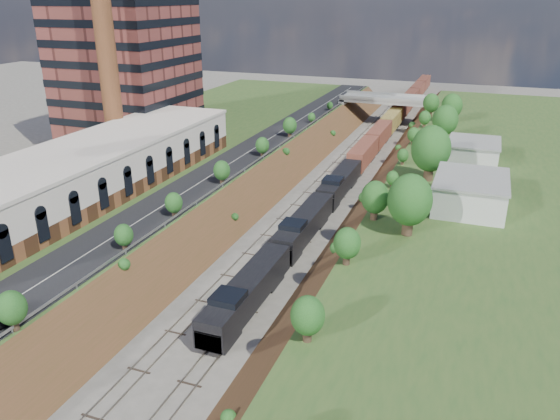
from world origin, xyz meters
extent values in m
cube|color=#335623|center=(-33.00, 60.00, 2.50)|extent=(44.00, 180.00, 5.00)
cube|color=#335623|center=(33.00, 60.00, 2.50)|extent=(44.00, 180.00, 5.00)
cube|color=brown|center=(-11.00, 60.00, 0.00)|extent=(10.00, 180.00, 10.00)
cube|color=brown|center=(11.00, 60.00, 0.00)|extent=(10.00, 180.00, 10.00)
cube|color=gray|center=(-2.60, 60.00, 0.09)|extent=(1.58, 180.00, 0.18)
cube|color=gray|center=(2.60, 60.00, 0.09)|extent=(1.58, 180.00, 0.18)
cube|color=black|center=(-15.50, 60.00, 5.05)|extent=(8.00, 180.00, 0.10)
cube|color=#99999E|center=(-11.40, 60.00, 5.55)|extent=(0.06, 171.00, 0.30)
cube|color=brown|center=(-28.00, 38.00, 6.10)|extent=(14.00, 62.00, 2.20)
cube|color=silver|center=(-28.00, 38.00, 9.35)|extent=(14.00, 62.00, 4.30)
cube|color=silver|center=(-28.00, 38.00, 11.75)|extent=(14.30, 62.30, 0.50)
cube|color=brown|center=(-44.00, 72.00, 27.00)|extent=(22.00, 22.00, 44.00)
cylinder|color=brown|center=(-36.00, 56.00, 25.00)|extent=(3.20, 3.20, 40.00)
cube|color=gray|center=(-11.50, 122.00, 3.10)|extent=(1.50, 8.00, 6.20)
cube|color=gray|center=(11.50, 122.00, 3.10)|extent=(1.50, 8.00, 6.20)
cube|color=gray|center=(0.00, 122.00, 6.20)|extent=(24.00, 8.00, 1.00)
cube|color=gray|center=(0.00, 118.00, 7.00)|extent=(24.00, 0.30, 0.80)
cube|color=gray|center=(0.00, 126.00, 7.00)|extent=(24.00, 0.30, 0.80)
cube|color=silver|center=(23.50, 52.00, 7.00)|extent=(9.00, 12.00, 4.00)
cube|color=silver|center=(23.00, 74.00, 6.80)|extent=(8.00, 10.00, 3.60)
cylinder|color=#473323|center=(17.00, 40.00, 6.31)|extent=(1.30, 1.30, 2.62)
ellipsoid|color=#1D4C1B|center=(17.00, 40.00, 9.46)|extent=(5.25, 5.25, 6.30)
cylinder|color=#473323|center=(-11.80, 20.00, 5.61)|extent=(0.66, 0.66, 1.22)
ellipsoid|color=#1D4C1B|center=(-11.80, 20.00, 7.08)|extent=(2.45, 2.45, 2.94)
cube|color=black|center=(2.60, 18.93, 0.45)|extent=(2.40, 4.00, 0.90)
cube|color=black|center=(2.60, 25.10, 2.39)|extent=(3.06, 18.33, 2.98)
cube|color=black|center=(2.60, 17.43, 1.80)|extent=(2.81, 3.00, 1.80)
cube|color=silver|center=(2.60, 17.43, 2.80)|extent=(2.81, 3.00, 0.15)
cube|color=black|center=(2.60, 20.43, 4.10)|extent=(2.99, 3.10, 0.90)
cube|color=black|center=(2.60, 44.43, 2.39)|extent=(3.06, 18.33, 2.98)
cube|color=black|center=(2.60, 63.76, 2.39)|extent=(3.06, 18.33, 2.98)
cube|color=brown|center=(2.60, 130.91, 2.73)|extent=(3.06, 113.95, 3.67)
camera|label=1|loc=(23.76, -21.39, 31.93)|focal=35.00mm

